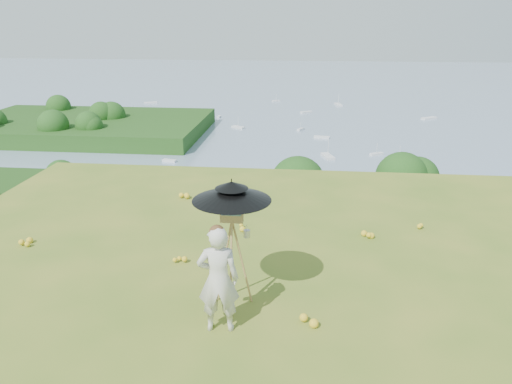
# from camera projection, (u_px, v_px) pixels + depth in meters

# --- Properties ---
(ground) EXTENTS (14.00, 14.00, 0.00)m
(ground) POSITION_uv_depth(u_px,v_px,m) (266.00, 296.00, 7.94)
(ground) COLOR #507120
(ground) RESTS_ON ground
(forest_slope) EXTENTS (140.00, 56.00, 22.00)m
(forest_slope) POSITION_uv_depth(u_px,v_px,m) (294.00, 364.00, 50.42)
(forest_slope) COLOR #1A390F
(forest_slope) RESTS_ON bay_water
(shoreline_tier) EXTENTS (170.00, 28.00, 8.00)m
(shoreline_tier) POSITION_uv_depth(u_px,v_px,m) (300.00, 251.00, 90.26)
(shoreline_tier) COLOR slate
(shoreline_tier) RESTS_ON bay_water
(bay_water) EXTENTS (700.00, 700.00, 0.00)m
(bay_water) POSITION_uv_depth(u_px,v_px,m) (308.00, 99.00, 244.31)
(bay_water) COLOR #718DA2
(bay_water) RESTS_ON ground
(peninsula) EXTENTS (90.00, 60.00, 12.00)m
(peninsula) POSITION_uv_depth(u_px,v_px,m) (86.00, 119.00, 170.35)
(peninsula) COLOR #1A390F
(peninsula) RESTS_ON bay_water
(slope_trees) EXTENTS (110.00, 50.00, 6.00)m
(slope_trees) POSITION_uv_depth(u_px,v_px,m) (298.00, 238.00, 45.75)
(slope_trees) COLOR #154314
(slope_trees) RESTS_ON forest_slope
(harbor_town) EXTENTS (110.00, 22.00, 5.00)m
(harbor_town) POSITION_uv_depth(u_px,v_px,m) (301.00, 218.00, 88.09)
(harbor_town) COLOR silver
(harbor_town) RESTS_ON shoreline_tier
(moored_boats) EXTENTS (140.00, 140.00, 0.70)m
(moored_boats) POSITION_uv_depth(u_px,v_px,m) (269.00, 133.00, 171.35)
(moored_boats) COLOR silver
(moored_boats) RESTS_ON bay_water
(wildflowers) EXTENTS (10.00, 10.50, 0.12)m
(wildflowers) POSITION_uv_depth(u_px,v_px,m) (267.00, 285.00, 8.15)
(wildflowers) COLOR gold
(wildflowers) RESTS_ON ground
(painter) EXTENTS (0.62, 0.44, 1.59)m
(painter) POSITION_uv_depth(u_px,v_px,m) (218.00, 279.00, 6.85)
(painter) COLOR beige
(painter) RESTS_ON ground
(field_easel) EXTENTS (0.67, 0.67, 1.74)m
(field_easel) POSITION_uv_depth(u_px,v_px,m) (232.00, 255.00, 7.38)
(field_easel) COLOR olive
(field_easel) RESTS_ON ground
(sun_umbrella) EXTENTS (1.17, 1.17, 0.61)m
(sun_umbrella) POSITION_uv_depth(u_px,v_px,m) (232.00, 199.00, 7.11)
(sun_umbrella) COLOR black
(sun_umbrella) RESTS_ON field_easel
(painter_cap) EXTENTS (0.23, 0.27, 0.10)m
(painter_cap) POSITION_uv_depth(u_px,v_px,m) (217.00, 229.00, 6.60)
(painter_cap) COLOR #C06979
(painter_cap) RESTS_ON painter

